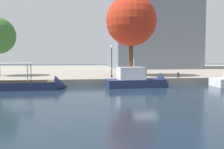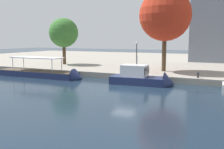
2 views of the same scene
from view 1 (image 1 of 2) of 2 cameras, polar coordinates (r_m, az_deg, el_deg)
ground_plane at (r=25.91m, az=7.71°, el=-4.09°), size 220.00×220.00×0.00m
dock_promenade at (r=59.76m, az=-1.28°, el=0.90°), size 120.00×55.00×0.80m
tour_boat_0 at (r=30.13m, az=-23.26°, el=-2.49°), size 14.63×3.11×4.00m
motor_yacht_1 at (r=30.56m, az=6.47°, el=-1.60°), size 8.08×3.29×4.63m
mooring_bollard_0 at (r=35.43m, az=14.95°, el=-0.04°), size 0.29×0.29×0.77m
lamp_post at (r=34.94m, az=-0.07°, el=3.63°), size 0.36×0.36×4.49m
tree_2 at (r=38.69m, az=4.14°, el=12.37°), size 7.74×7.74×12.27m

